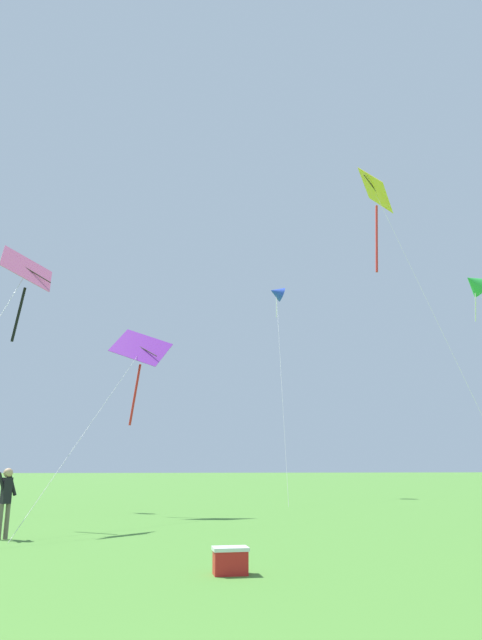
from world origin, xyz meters
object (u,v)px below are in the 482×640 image
at_px(kite_yellow_diamond, 377,210).
at_px(kite_pink_low, 24,282).
at_px(kite_blue_delta, 276,293).
at_px(person_far_back, 6,496).
at_px(kite_purple_streamer, 139,361).
at_px(kite_green_small, 475,283).
at_px(picnic_cooler, 230,560).

distance_m(kite_yellow_diamond, kite_pink_low, 14.85).
distance_m(kite_blue_delta, person_far_back, 26.92).
bearing_deg(kite_purple_streamer, kite_blue_delta, 56.25).
height_order(kite_green_small, picnic_cooler, kite_green_small).
distance_m(kite_purple_streamer, person_far_back, 9.10).
relative_size(kite_green_small, kite_pink_low, 1.10).
height_order(kite_yellow_diamond, kite_green_small, kite_yellow_diamond).
bearing_deg(person_far_back, kite_blue_delta, 59.37).
bearing_deg(kite_yellow_diamond, kite_green_small, -3.90).
relative_size(kite_yellow_diamond, person_far_back, 8.39).
distance_m(kite_blue_delta, kite_pink_low, 22.34).
height_order(kite_blue_delta, person_far_back, kite_blue_delta).
bearing_deg(kite_green_small, picnic_cooler, -138.20).
bearing_deg(kite_pink_low, kite_blue_delta, 53.20).
distance_m(kite_purple_streamer, kite_green_small, 14.61).
bearing_deg(kite_blue_delta, kite_purple_streamer, -123.75).
relative_size(kite_green_small, person_far_back, 5.81).
xyz_separation_m(kite_blue_delta, picnic_cooler, (-7.33, -26.35, -13.16)).
relative_size(kite_yellow_diamond, picnic_cooler, 24.19).
xyz_separation_m(kite_purple_streamer, person_far_back, (-3.13, -7.04, -4.84)).
distance_m(kite_blue_delta, picnic_cooler, 30.35).
height_order(kite_purple_streamer, kite_pink_low, kite_pink_low).
bearing_deg(kite_blue_delta, picnic_cooler, -105.54).
height_order(kite_green_small, person_far_back, kite_green_small).
distance_m(kite_green_small, person_far_back, 19.84).
bearing_deg(kite_yellow_diamond, kite_pink_low, -170.66).
distance_m(kite_pink_low, picnic_cooler, 13.06).
relative_size(person_far_back, picnic_cooler, 2.88).
bearing_deg(kite_green_small, person_far_back, -162.98).
relative_size(kite_yellow_diamond, kite_purple_streamer, 1.68).
distance_m(kite_yellow_diamond, kite_purple_streamer, 12.12).
bearing_deg(kite_green_small, kite_purple_streamer, 172.83).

